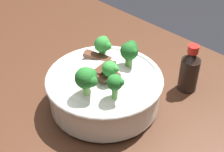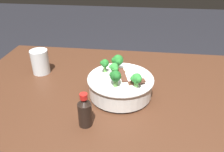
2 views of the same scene
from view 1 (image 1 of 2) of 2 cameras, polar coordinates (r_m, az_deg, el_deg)
name	(u,v)px [view 1 (image 1 of 2)]	position (r m, az deg, el deg)	size (l,w,h in m)	color
dining_table	(62,120)	(0.89, -8.81, -7.72)	(1.59, 0.82, 0.77)	#472819
rice_bowl	(105,86)	(0.71, -1.31, -1.81)	(0.26, 0.26, 0.14)	white
soy_sauce_bottle	(189,71)	(0.78, 13.47, 0.93)	(0.05, 0.05, 0.12)	black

